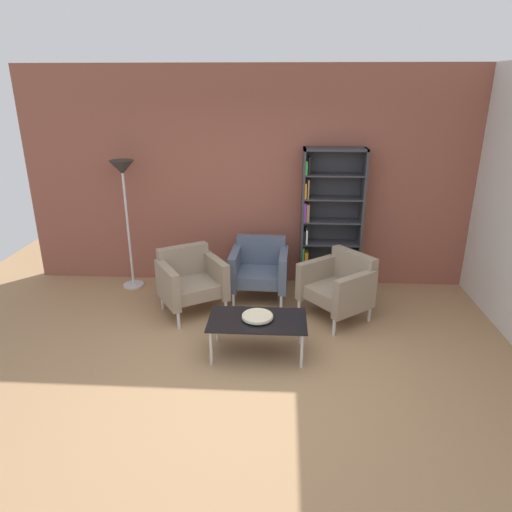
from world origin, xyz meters
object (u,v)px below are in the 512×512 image
object	(u,v)px
armchair_near_window	(260,268)
floor_lamp_torchiere	(124,183)
bookshelf_tall	(328,222)
coffee_table_low	(257,322)
armchair_spare_guest	(190,280)
decorative_bowl	(257,316)
armchair_by_bookshelf	(339,285)

from	to	relation	value
armchair_near_window	floor_lamp_torchiere	xyz separation A→B (m)	(-1.78, 0.27, 1.03)
bookshelf_tall	coffee_table_low	world-z (taller)	bookshelf_tall
armchair_spare_guest	floor_lamp_torchiere	xyz separation A→B (m)	(-0.96, 0.70, 1.03)
bookshelf_tall	floor_lamp_torchiere	xyz separation A→B (m)	(-2.67, -0.15, 0.52)
bookshelf_tall	coffee_table_low	xyz separation A→B (m)	(-0.84, -1.79, -0.56)
armchair_near_window	floor_lamp_torchiere	world-z (taller)	floor_lamp_torchiere
bookshelf_tall	decorative_bowl	xyz separation A→B (m)	(-0.84, -1.79, -0.49)
bookshelf_tall	floor_lamp_torchiere	distance (m)	2.72
decorative_bowl	armchair_near_window	distance (m)	1.37
armchair_near_window	armchair_spare_guest	size ratio (longest dim) A/B	0.83
armchair_by_bookshelf	floor_lamp_torchiere	distance (m)	3.04
bookshelf_tall	armchair_near_window	world-z (taller)	bookshelf_tall
floor_lamp_torchiere	decorative_bowl	bearing A→B (deg)	-41.81
decorative_bowl	armchair_near_window	world-z (taller)	armchair_near_window
coffee_table_low	armchair_near_window	world-z (taller)	armchair_near_window
decorative_bowl	floor_lamp_torchiere	xyz separation A→B (m)	(-1.83, 1.64, 1.01)
armchair_near_window	armchair_spare_guest	distance (m)	0.93
armchair_near_window	decorative_bowl	bearing A→B (deg)	-85.82
decorative_bowl	armchair_near_window	xyz separation A→B (m)	(-0.05, 1.36, -0.02)
floor_lamp_torchiere	armchair_near_window	bearing A→B (deg)	-8.67
armchair_spare_guest	armchair_by_bookshelf	bearing A→B (deg)	-34.27
coffee_table_low	armchair_by_bookshelf	world-z (taller)	armchair_by_bookshelf
decorative_bowl	armchair_spare_guest	world-z (taller)	armchair_spare_guest
coffee_table_low	floor_lamp_torchiere	size ratio (longest dim) A/B	0.57
armchair_by_bookshelf	floor_lamp_torchiere	world-z (taller)	floor_lamp_torchiere
armchair_spare_guest	armchair_near_window	bearing A→B (deg)	-5.02
decorative_bowl	floor_lamp_torchiere	size ratio (longest dim) A/B	0.18
bookshelf_tall	armchair_by_bookshelf	distance (m)	1.05
armchair_near_window	armchair_spare_guest	bearing A→B (deg)	-150.57
decorative_bowl	bookshelf_tall	bearing A→B (deg)	64.92
coffee_table_low	decorative_bowl	xyz separation A→B (m)	(0.00, 0.00, 0.07)
coffee_table_low	armchair_by_bookshelf	xyz separation A→B (m)	(0.92, 0.88, 0.05)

